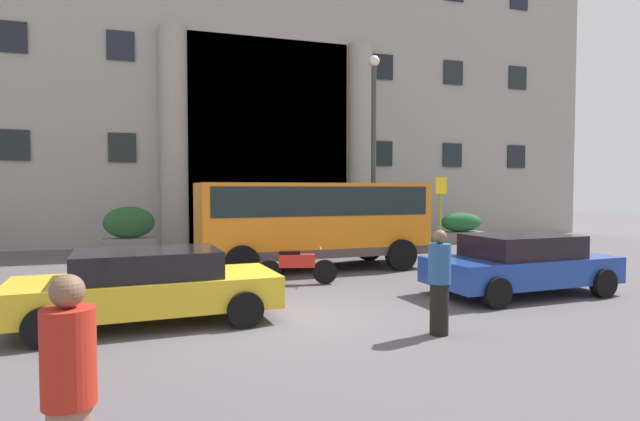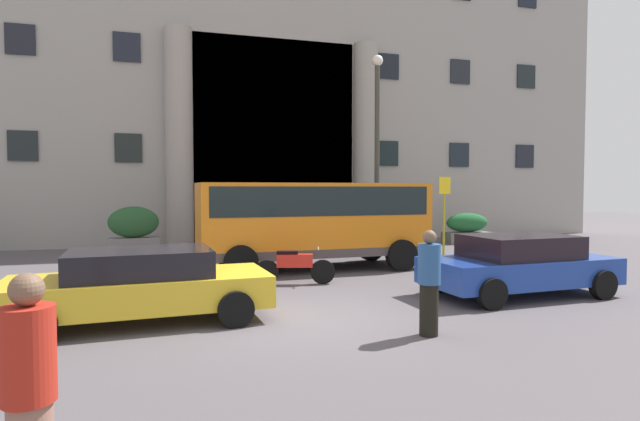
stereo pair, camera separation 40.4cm
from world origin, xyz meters
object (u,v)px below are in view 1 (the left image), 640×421
orange_minibus (313,217)px  parked_estate_mid (148,285)px  motorcycle_far_end (539,254)px  white_taxi_kerbside (521,263)px  motorcycle_near_kerb (295,266)px  hedge_planter_far_east (461,228)px  hedge_planter_east (260,231)px  hedge_planter_far_west (129,232)px  lamppost_plaza_centre (374,138)px  pedestrian_woman_with_bag (439,282)px  hedge_planter_entrance_right (392,228)px  pedestrian_child_trailing (70,401)px  bus_stop_sign (441,207)px

orange_minibus → parked_estate_mid: (-4.55, -4.88, -0.85)m
orange_minibus → motorcycle_far_end: bearing=-21.0°
white_taxi_kerbside → motorcycle_far_end: white_taxi_kerbside is taller
orange_minibus → motorcycle_near_kerb: 2.64m
hedge_planter_far_east → hedge_planter_east: (-8.83, -0.03, 0.12)m
hedge_planter_far_west → lamppost_plaza_centre: lamppost_plaza_centre is taller
motorcycle_near_kerb → pedestrian_woman_with_bag: 5.05m
motorcycle_near_kerb → lamppost_plaza_centre: (4.41, 5.15, 3.75)m
hedge_planter_entrance_right → pedestrian_child_trailing: 18.08m
hedge_planter_east → white_taxi_kerbside: hedge_planter_east is taller
hedge_planter_far_west → motorcycle_far_end: bearing=-31.0°
orange_minibus → hedge_planter_far_east: orange_minibus is taller
motorcycle_near_kerb → pedestrian_woman_with_bag: bearing=-62.4°
motorcycle_near_kerb → hedge_planter_far_west: bearing=136.8°
motorcycle_near_kerb → pedestrian_child_trailing: 9.16m
bus_stop_sign → hedge_planter_far_east: bearing=47.0°
orange_minibus → motorcycle_near_kerb: size_ratio=3.42×
hedge_planter_far_west → white_taxi_kerbside: hedge_planter_far_west is taller
pedestrian_woman_with_bag → motorcycle_near_kerb: bearing=147.5°
hedge_planter_east → hedge_planter_far_west: bearing=-177.3°
orange_minibus → bus_stop_sign: bearing=16.4°
hedge_planter_far_east → hedge_planter_east: bearing=-179.8°
motorcycle_near_kerb → pedestrian_woman_with_bag: pedestrian_woman_with_bag is taller
motorcycle_far_end → hedge_planter_entrance_right: bearing=100.1°
pedestrian_woman_with_bag → lamppost_plaza_centre: 11.14m
bus_stop_sign → motorcycle_far_end: (0.89, -3.89, -1.25)m
hedge_planter_far_west → motorcycle_near_kerb: 7.90m
lamppost_plaza_centre → white_taxi_kerbside: bearing=-89.7°
hedge_planter_far_east → motorcycle_near_kerb: (-9.38, -7.00, -0.17)m
orange_minibus → pedestrian_child_trailing: orange_minibus is taller
hedge_planter_far_east → pedestrian_woman_with_bag: pedestrian_woman_with_bag is taller
parked_estate_mid → pedestrian_child_trailing: size_ratio=2.55×
orange_minibus → white_taxi_kerbside: bearing=-57.0°
hedge_planter_far_west → lamppost_plaza_centre: size_ratio=0.25×
hedge_planter_east → pedestrian_woman_with_bag: pedestrian_woman_with_bag is taller
parked_estate_mid → lamppost_plaza_centre: 11.66m
parked_estate_mid → lamppost_plaza_centre: bearing=42.0°
bus_stop_sign → hedge_planter_east: (-5.85, 3.16, -0.95)m
hedge_planter_far_west → parked_estate_mid: hedge_planter_far_west is taller
hedge_planter_far_west → pedestrian_woman_with_bag: bearing=-66.3°
hedge_planter_entrance_right → pedestrian_child_trailing: pedestrian_child_trailing is taller
hedge_planter_far_west → pedestrian_woman_with_bag: 12.76m
bus_stop_sign → pedestrian_woman_with_bag: bus_stop_sign is taller
parked_estate_mid → motorcycle_far_end: (10.72, 2.66, -0.22)m
hedge_planter_east → motorcycle_far_end: (6.75, -7.05, -0.29)m
parked_estate_mid → pedestrian_woman_with_bag: bearing=-29.4°
hedge_planter_east → white_taxi_kerbside: 10.46m
orange_minibus → hedge_planter_far_east: 9.61m
bus_stop_sign → motorcycle_near_kerb: 7.56m
bus_stop_sign → hedge_planter_far_west: bearing=164.3°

